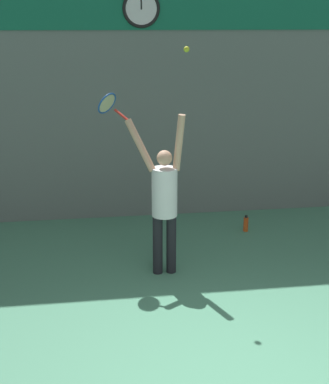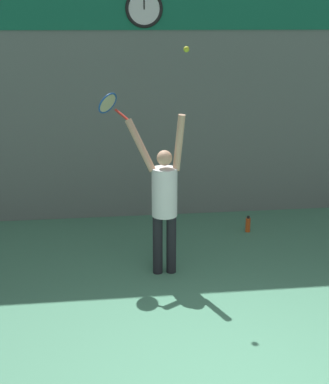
{
  "view_description": "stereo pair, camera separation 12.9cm",
  "coord_description": "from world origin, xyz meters",
  "views": [
    {
      "loc": [
        -1.34,
        -3.73,
        3.21
      ],
      "look_at": [
        -0.43,
        2.7,
        1.13
      ],
      "focal_mm": 50.0,
      "sensor_mm": 36.0,
      "label": 1
    },
    {
      "loc": [
        -1.21,
        -3.75,
        3.21
      ],
      "look_at": [
        -0.43,
        2.7,
        1.13
      ],
      "focal_mm": 50.0,
      "sensor_mm": 36.0,
      "label": 2
    }
  ],
  "objects": [
    {
      "name": "tennis_ball",
      "position": [
        -0.19,
        2.59,
        2.9
      ],
      "size": [
        0.07,
        0.07,
        0.07
      ],
      "color": "#CCDB2D"
    },
    {
      "name": "tennis_player",
      "position": [
        -0.44,
        2.71,
        1.05
      ],
      "size": [
        0.77,
        0.46,
        2.13
      ],
      "color": "black",
      "rests_on": "ground_plane"
    },
    {
      "name": "water_bottle",
      "position": [
        1.06,
        3.98,
        0.12
      ],
      "size": [
        0.08,
        0.08,
        0.27
      ],
      "color": "#D84C19",
      "rests_on": "ground_plane"
    },
    {
      "name": "tennis_racket",
      "position": [
        -1.09,
        3.14,
        2.2
      ],
      "size": [
        0.43,
        0.41,
        0.34
      ],
      "color": "red"
    },
    {
      "name": "scoreboard_clock",
      "position": [
        -0.48,
        4.9,
        3.39
      ],
      "size": [
        0.58,
        0.05,
        0.58
      ],
      "color": "white"
    },
    {
      "name": "back_wall",
      "position": [
        0.0,
        4.98,
        2.5
      ],
      "size": [
        18.0,
        0.1,
        5.0
      ],
      "color": "slate",
      "rests_on": "ground_plane"
    },
    {
      "name": "sponsor_banner",
      "position": [
        0.0,
        4.92,
        3.39
      ],
      "size": [
        5.67,
        0.02,
        0.63
      ],
      "color": "#146B4C"
    }
  ]
}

